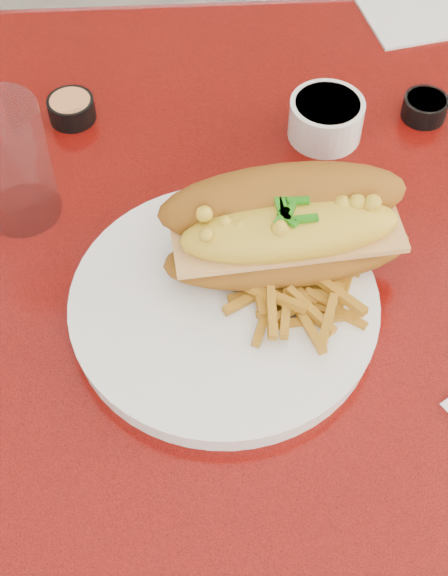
{
  "coord_description": "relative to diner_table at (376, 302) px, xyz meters",
  "views": [
    {
      "loc": [
        -0.22,
        -0.55,
        1.41
      ],
      "look_at": [
        -0.19,
        -0.12,
        0.81
      ],
      "focal_mm": 50.0,
      "sensor_mm": 36.0,
      "label": 1
    }
  ],
  "objects": [
    {
      "name": "sauce_cup_right",
      "position": [
        0.06,
        0.15,
        0.18
      ],
      "size": [
        0.07,
        0.07,
        0.03
      ],
      "rotation": [
        0.0,
        0.0,
        0.36
      ],
      "color": "black",
      "rests_on": "diner_table"
    },
    {
      "name": "gravy_ramekin",
      "position": [
        -0.06,
        0.13,
        0.19
      ],
      "size": [
        0.1,
        0.1,
        0.05
      ],
      "rotation": [
        0.0,
        0.0,
        0.14
      ],
      "color": "white",
      "rests_on": "diner_table"
    },
    {
      "name": "ground",
      "position": [
        0.0,
        0.0,
        -0.61
      ],
      "size": [
        8.0,
        8.0,
        0.0
      ],
      "primitive_type": "plane",
      "color": "beige",
      "rests_on": "ground"
    },
    {
      "name": "booth_bench_far",
      "position": [
        0.0,
        0.81,
        -0.32
      ],
      "size": [
        1.2,
        0.51,
        0.9
      ],
      "color": "#920C09",
      "rests_on": "ground"
    },
    {
      "name": "paper_napkin",
      "position": [
        0.08,
        0.34,
        0.16
      ],
      "size": [
        0.14,
        0.14,
        0.0
      ],
      "primitive_type": "cube",
      "rotation": [
        0.0,
        0.0,
        0.2
      ],
      "color": "white",
      "rests_on": "diner_table"
    },
    {
      "name": "mac_hoagie",
      "position": [
        -0.13,
        -0.07,
        0.23
      ],
      "size": [
        0.25,
        0.14,
        0.11
      ],
      "rotation": [
        0.0,
        0.0,
        0.09
      ],
      "color": "#955A18",
      "rests_on": "dinner_plate"
    },
    {
      "name": "diner_table",
      "position": [
        0.0,
        0.0,
        0.0
      ],
      "size": [
        1.23,
        0.83,
        0.77
      ],
      "color": "red",
      "rests_on": "ground"
    },
    {
      "name": "dinner_plate",
      "position": [
        -0.19,
        -0.12,
        0.17
      ],
      "size": [
        0.39,
        0.39,
        0.02
      ],
      "rotation": [
        0.0,
        0.0,
        -0.4
      ],
      "color": "white",
      "rests_on": "diner_table"
    },
    {
      "name": "fork",
      "position": [
        -0.13,
        -0.06,
        0.18
      ],
      "size": [
        0.05,
        0.16,
        0.0
      ],
      "rotation": [
        0.0,
        0.0,
        1.78
      ],
      "color": "silver",
      "rests_on": "dinner_plate"
    },
    {
      "name": "water_tumbler",
      "position": [
        -0.4,
        0.03,
        0.23
      ],
      "size": [
        0.1,
        0.1,
        0.14
      ],
      "primitive_type": "cylinder",
      "rotation": [
        0.0,
        0.0,
        0.25
      ],
      "color": "silver",
      "rests_on": "diner_table"
    },
    {
      "name": "fries_pile",
      "position": [
        -0.12,
        -0.12,
        0.2
      ],
      "size": [
        0.14,
        0.13,
        0.03
      ],
      "primitive_type": null,
      "rotation": [
        0.0,
        0.0,
        -0.38
      ],
      "color": "gold",
      "rests_on": "dinner_plate"
    },
    {
      "name": "sauce_cup_left",
      "position": [
        -0.35,
        0.17,
        0.18
      ],
      "size": [
        0.06,
        0.06,
        0.03
      ],
      "rotation": [
        0.0,
        0.0,
        -0.14
      ],
      "color": "black",
      "rests_on": "diner_table"
    }
  ]
}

